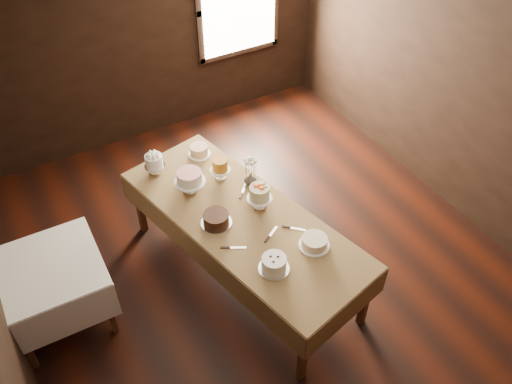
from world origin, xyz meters
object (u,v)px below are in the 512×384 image
object	(u,v)px
cake_cream	(314,242)
cake_swirl	(274,264)
cake_caramel	(220,170)
side_table	(49,274)
cake_server_d	(244,188)
cake_speckled	(199,151)
cake_server_b	(298,229)
cake_chocolate	(216,219)
cake_flowers	(259,198)
flower_vase	(250,179)
cake_meringue	(155,165)
cake_server_a	(273,231)
cake_lattice	(190,182)
cake_server_e	(238,248)
display_table	(242,221)

from	to	relation	value
cake_cream	cake_swirl	bearing A→B (deg)	-173.91
cake_swirl	cake_caramel	bearing A→B (deg)	83.59
side_table	cake_server_d	bearing A→B (deg)	-0.15
cake_cream	cake_speckled	bearing A→B (deg)	101.12
cake_server_b	cake_server_d	world-z (taller)	same
side_table	cake_chocolate	bearing A→B (deg)	-11.16
cake_chocolate	cake_flowers	distance (m)	0.49
cake_swirl	cake_server_d	xyz separation A→B (m)	(0.28, 1.07, -0.06)
cake_swirl	flower_vase	world-z (taller)	cake_swirl
cake_meringue	cake_server_a	bearing A→B (deg)	-64.62
cake_server_b	cake_lattice	bearing A→B (deg)	166.01
cake_meringue	cake_server_e	bearing A→B (deg)	-79.34
cake_cream	cake_server_a	world-z (taller)	cake_cream
cake_server_a	cake_caramel	bearing A→B (deg)	64.18
cake_server_e	cake_caramel	bearing A→B (deg)	101.18
cake_speckled	cake_chocolate	size ratio (longest dim) A/B	0.89
cake_chocolate	cake_server_e	xyz separation A→B (m)	(0.03, -0.38, -0.05)
cake_server_b	flower_vase	world-z (taller)	flower_vase
cake_flowers	cake_cream	distance (m)	0.74
cake_lattice	cake_swirl	size ratio (longest dim) A/B	1.27
cake_lattice	cake_server_d	bearing A→B (deg)	-27.65
cake_lattice	cake_caramel	world-z (taller)	cake_caramel
side_table	cake_lattice	world-z (taller)	cake_lattice
cake_meringue	cake_chocolate	xyz separation A→B (m)	(0.23, -1.00, -0.05)
flower_vase	cake_cream	bearing A→B (deg)	-84.86
cake_chocolate	cake_swirl	size ratio (longest dim) A/B	1.10
cake_lattice	cake_server_b	distance (m)	1.23
display_table	cake_speckled	size ratio (longest dim) A/B	10.52
cake_flowers	cake_server_e	world-z (taller)	cake_flowers
cake_caramel	cake_swirl	distance (m)	1.36
cake_swirl	flower_vase	bearing A→B (deg)	71.18
cake_server_d	cake_server_e	xyz separation A→B (m)	(-0.44, -0.69, 0.00)
cake_chocolate	cake_server_b	xyz separation A→B (m)	(0.65, -0.46, -0.05)
cake_server_a	cake_server_b	distance (m)	0.24
cake_lattice	cake_cream	size ratio (longest dim) A/B	1.22
side_table	cake_swirl	size ratio (longest dim) A/B	3.41
flower_vase	cake_chocolate	bearing A→B (deg)	-149.45
cake_flowers	cake_server_e	size ratio (longest dim) A/B	1.11
cake_meringue	cake_caramel	world-z (taller)	cake_caramel
display_table	cake_caramel	bearing A→B (deg)	82.61
cake_chocolate	cake_meringue	bearing A→B (deg)	102.74
cake_flowers	cake_server_b	distance (m)	0.50
flower_vase	cake_server_b	bearing A→B (deg)	-84.08
cake_meringue	cake_lattice	size ratio (longest dim) A/B	0.67
cake_speckled	cake_lattice	distance (m)	0.59
cake_cream	cake_caramel	bearing A→B (deg)	103.70
cake_caramel	cake_swirl	bearing A→B (deg)	-96.41
cake_server_b	cake_server_d	size ratio (longest dim) A/B	1.00
cake_lattice	flower_vase	xyz separation A→B (m)	(0.58, -0.23, -0.04)
cake_flowers	cake_server_d	xyz separation A→B (m)	(-0.01, 0.30, -0.11)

